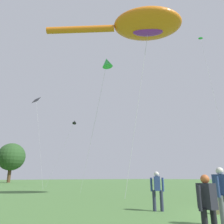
# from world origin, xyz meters

# --- Properties ---
(big_show_kite) EXTENTS (10.50, 9.10, 14.71)m
(big_show_kite) POSITION_xyz_m (2.98, 7.93, 13.87)
(big_show_kite) COLOR orange
(big_show_kite) RESTS_ON ground
(person_redhead_woman) EXTENTS (0.59, 0.44, 1.63)m
(person_redhead_woman) POSITION_xyz_m (-2.25, -0.07, 0.95)
(person_redhead_woman) COLOR slate
(person_redhead_woman) RESTS_ON ground
(person_navy_jacket) EXTENTS (0.45, 0.46, 1.58)m
(person_navy_jacket) POSITION_xyz_m (-1.49, 3.19, 0.92)
(person_navy_jacket) COLOR #282D42
(person_navy_jacket) RESTS_ON ground
(person_photographer) EXTENTS (0.50, 0.38, 1.40)m
(person_photographer) POSITION_xyz_m (-4.35, -0.91, 0.81)
(person_photographer) COLOR black
(person_photographer) RESTS_ON ground
(backpack) EXTENTS (0.36, 0.31, 0.44)m
(backpack) POSITION_xyz_m (-0.19, 1.40, 0.22)
(backpack) COLOR tan
(backpack) RESTS_ON ground
(small_kite_tiny_distant) EXTENTS (2.93, 3.72, 9.63)m
(small_kite_tiny_distant) POSITION_xyz_m (5.61, 25.88, 9.19)
(small_kite_tiny_distant) COLOR black
(small_kite_tiny_distant) RESTS_ON ground
(small_kite_triangle_green) EXTENTS (1.75, 2.74, 12.04)m
(small_kite_triangle_green) POSITION_xyz_m (-0.18, 25.89, 11.16)
(small_kite_triangle_green) COLOR black
(small_kite_triangle_green) RESTS_ON ground
(small_kite_diamond_red) EXTENTS (1.43, 4.21, 12.12)m
(small_kite_diamond_red) POSITION_xyz_m (1.76, 11.78, 11.60)
(small_kite_diamond_red) COLOR green
(small_kite_diamond_red) RESTS_ON ground
(small_kite_bird_shape) EXTENTS (1.22, 2.36, 17.12)m
(small_kite_bird_shape) POSITION_xyz_m (12.86, 8.55, 15.42)
(small_kite_bird_shape) COLOR green
(small_kite_bird_shape) RESTS_ON ground
(tree_broad_distant) EXTENTS (7.44, 7.44, 10.57)m
(tree_broad_distant) POSITION_xyz_m (5.58, 63.98, 6.81)
(tree_broad_distant) COLOR #513823
(tree_broad_distant) RESTS_ON ground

